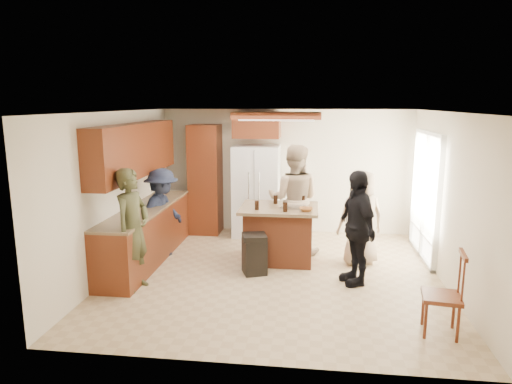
# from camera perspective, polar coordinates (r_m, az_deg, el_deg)

# --- Properties ---
(person_front_left) EXTENTS (0.60, 0.73, 1.75)m
(person_front_left) POSITION_cam_1_polar(r_m,az_deg,el_deg) (6.66, -15.18, -4.57)
(person_front_left) COLOR #3E3F25
(person_front_left) RESTS_ON ground
(person_behind_left) EXTENTS (0.98, 0.65, 1.92)m
(person_behind_left) POSITION_cam_1_polar(r_m,az_deg,el_deg) (8.01, 4.76, -0.93)
(person_behind_left) COLOR tan
(person_behind_left) RESTS_ON ground
(person_behind_right) EXTENTS (0.87, 0.69, 1.57)m
(person_behind_right) POSITION_cam_1_polar(r_m,az_deg,el_deg) (7.65, 13.00, -3.15)
(person_behind_right) COLOR tan
(person_behind_right) RESTS_ON ground
(person_side_right) EXTENTS (0.81, 1.10, 1.69)m
(person_side_right) POSITION_cam_1_polar(r_m,az_deg,el_deg) (6.80, 12.46, -4.36)
(person_side_right) COLOR black
(person_side_right) RESTS_ON ground
(person_counter) EXTENTS (0.73, 1.09, 1.54)m
(person_counter) POSITION_cam_1_polar(r_m,az_deg,el_deg) (7.95, -11.64, -2.62)
(person_counter) COLOR #1B2237
(person_counter) RESTS_ON ground
(left_cabinetry) EXTENTS (0.64, 3.00, 2.30)m
(left_cabinetry) POSITION_cam_1_polar(r_m,az_deg,el_deg) (7.80, -13.98, -1.61)
(left_cabinetry) COLOR maroon
(left_cabinetry) RESTS_ON ground
(back_wall_units) EXTENTS (1.80, 0.60, 2.45)m
(back_wall_units) POSITION_cam_1_polar(r_m,az_deg,el_deg) (9.17, -4.75, 3.26)
(back_wall_units) COLOR maroon
(back_wall_units) RESTS_ON ground
(refrigerator) EXTENTS (0.90, 0.76, 1.80)m
(refrigerator) POSITION_cam_1_polar(r_m,az_deg,el_deg) (9.04, 0.06, 0.11)
(refrigerator) COLOR white
(refrigerator) RESTS_ON ground
(kitchen_island) EXTENTS (1.28, 1.03, 0.93)m
(kitchen_island) POSITION_cam_1_polar(r_m,az_deg,el_deg) (7.70, 2.88, -5.15)
(kitchen_island) COLOR #9A4627
(kitchen_island) RESTS_ON ground
(island_items) EXTENTS (0.94, 0.66, 0.15)m
(island_items) POSITION_cam_1_polar(r_m,az_deg,el_deg) (7.46, 4.61, -1.78)
(island_items) COLOR silver
(island_items) RESTS_ON kitchen_island
(trash_bin) EXTENTS (0.44, 0.44, 0.63)m
(trash_bin) POSITION_cam_1_polar(r_m,az_deg,el_deg) (7.16, -0.20, -7.72)
(trash_bin) COLOR black
(trash_bin) RESTS_ON ground
(spindle_chair) EXTENTS (0.48, 0.48, 0.99)m
(spindle_chair) POSITION_cam_1_polar(r_m,az_deg,el_deg) (5.75, 22.39, -12.02)
(spindle_chair) COLOR maroon
(spindle_chair) RESTS_ON ground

